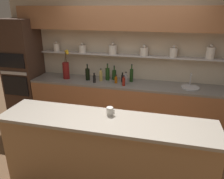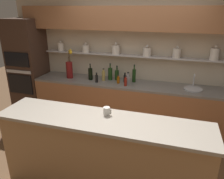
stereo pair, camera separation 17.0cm
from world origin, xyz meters
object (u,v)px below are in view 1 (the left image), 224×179
at_px(sink_fixture, 190,87).
at_px(coffee_mug, 110,111).
at_px(bottle_wine_1, 88,74).
at_px(flower_vase, 66,69).
at_px(oven_tower, 23,70).
at_px(bottle_sauce_0, 94,79).
at_px(bottle_spirit_8, 126,79).
at_px(bottle_sauce_7, 116,80).
at_px(bottle_sauce_2, 122,78).
at_px(bottle_spirit_9, 101,76).
at_px(bottle_sauce_6, 124,81).
at_px(bottle_wine_3, 108,74).
at_px(bottle_wine_4, 114,75).
at_px(bottle_wine_5, 131,75).

height_order(sink_fixture, coffee_mug, sink_fixture).
bearing_deg(bottle_wine_1, flower_vase, -178.29).
height_order(oven_tower, bottle_sauce_0, oven_tower).
bearing_deg(bottle_wine_1, oven_tower, -179.77).
xyz_separation_m(flower_vase, bottle_spirit_8, (1.22, -0.05, -0.09)).
distance_m(oven_tower, bottle_spirit_8, 2.22).
bearing_deg(flower_vase, bottle_spirit_8, -2.49).
relative_size(bottle_sauce_0, bottle_sauce_7, 1.16).
relative_size(oven_tower, bottle_sauce_2, 11.18).
bearing_deg(bottle_wine_1, bottle_sauce_2, 4.01).
bearing_deg(bottle_spirit_9, bottle_sauce_6, -19.74).
distance_m(sink_fixture, bottle_wine_3, 1.56).
bearing_deg(bottle_wine_1, bottle_wine_4, 14.94).
height_order(sink_fixture, bottle_wine_3, bottle_wine_3).
height_order(bottle_sauce_2, bottle_sauce_6, bottle_sauce_6).
xyz_separation_m(bottle_wine_1, bottle_sauce_2, (0.69, 0.05, -0.04)).
xyz_separation_m(flower_vase, bottle_sauce_2, (1.14, 0.06, -0.11)).
distance_m(bottle_wine_3, bottle_wine_4, 0.13).
xyz_separation_m(bottle_sauce_7, coffee_mug, (0.26, -1.48, 0.08)).
xyz_separation_m(bottle_spirit_8, coffee_mug, (0.08, -1.47, 0.05)).
bearing_deg(bottle_spirit_9, flower_vase, -177.92).
distance_m(bottle_sauce_0, bottle_sauce_2, 0.54).
bearing_deg(flower_vase, bottle_sauce_7, -2.41).
bearing_deg(bottle_sauce_0, sink_fixture, 4.11).
relative_size(bottle_wine_3, coffee_mug, 3.25).
xyz_separation_m(bottle_sauce_6, coffee_mug, (0.10, -1.38, 0.07)).
bearing_deg(bottle_sauce_7, bottle_wine_1, 174.48).
xyz_separation_m(sink_fixture, bottle_sauce_7, (-1.35, -0.06, 0.04)).
relative_size(bottle_wine_1, bottle_spirit_8, 1.37).
height_order(bottle_wine_3, bottle_spirit_8, bottle_wine_3).
xyz_separation_m(sink_fixture, bottle_sauce_2, (-1.25, 0.04, 0.06)).
xyz_separation_m(bottle_wine_4, bottle_sauce_6, (0.25, -0.30, -0.02)).
bearing_deg(bottle_wine_3, bottle_sauce_7, -36.60).
height_order(bottle_sauce_0, bottle_wine_4, bottle_wine_4).
height_order(bottle_sauce_0, bottle_wine_5, bottle_wine_5).
bearing_deg(bottle_sauce_7, bottle_wine_5, 31.39).
distance_m(bottle_sauce_0, bottle_wine_5, 0.72).
distance_m(oven_tower, bottle_wine_4, 1.95).
xyz_separation_m(flower_vase, bottle_spirit_9, (0.72, 0.03, -0.09)).
height_order(flower_vase, bottle_spirit_9, flower_vase).
height_order(sink_fixture, bottle_wine_4, bottle_wine_4).
bearing_deg(flower_vase, bottle_wine_1, 1.71).
bearing_deg(bottle_wine_4, coffee_mug, -78.35).
bearing_deg(bottle_wine_1, bottle_wine_3, 14.39).
xyz_separation_m(bottle_wine_5, bottle_spirit_8, (-0.08, -0.17, -0.03)).
bearing_deg(flower_vase, bottle_wine_5, 5.24).
height_order(sink_fixture, bottle_sauce_2, sink_fixture).
bearing_deg(bottle_sauce_0, bottle_spirit_9, 55.12).
bearing_deg(bottle_wine_4, bottle_sauce_7, -67.12).
bearing_deg(coffee_mug, sink_fixture, 54.97).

